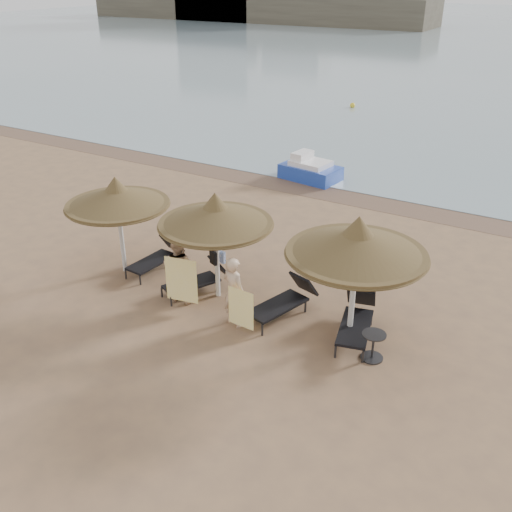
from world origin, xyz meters
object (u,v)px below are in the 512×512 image
at_px(palapa_left, 117,197).
at_px(lounger_far_right, 357,318).
at_px(lounger_near_right, 285,300).
at_px(pedal_boat, 310,170).
at_px(person_right, 234,286).
at_px(lounger_near_left, 200,279).
at_px(palapa_center, 215,215).
at_px(palapa_right, 357,243).
at_px(side_table, 373,347).
at_px(person_left, 178,264).
at_px(lounger_far_left, 158,256).

distance_m(palapa_left, lounger_far_right, 7.11).
xyz_separation_m(lounger_near_right, pedal_boat, (-3.90, 9.55, 0.00)).
bearing_deg(lounger_far_right, person_right, -170.89).
bearing_deg(palapa_left, lounger_near_left, 3.31).
bearing_deg(pedal_boat, lounger_near_left, -73.28).
xyz_separation_m(palapa_left, palapa_center, (3.07, 0.19, 0.05)).
distance_m(palapa_left, palapa_right, 6.82).
relative_size(palapa_right, person_right, 1.50).
distance_m(person_right, pedal_boat, 11.03).
distance_m(side_table, person_right, 3.47).
bearing_deg(palapa_center, lounger_far_right, 3.02).
height_order(lounger_far_right, side_table, lounger_far_right).
bearing_deg(pedal_boat, person_left, -74.83).
relative_size(person_left, pedal_boat, 0.83).
height_order(palapa_left, lounger_far_right, palapa_left).
xyz_separation_m(lounger_far_left, person_right, (3.45, -1.34, 0.67)).
bearing_deg(palapa_right, palapa_left, -179.30).
xyz_separation_m(lounger_far_right, person_left, (-4.53, -0.86, 0.64)).
bearing_deg(lounger_near_right, person_right, -112.87).
relative_size(palapa_right, side_table, 4.84).
xyz_separation_m(lounger_near_left, lounger_far_right, (4.34, 0.24, 0.04)).
bearing_deg(lounger_near_right, palapa_center, -160.52).
height_order(lounger_far_left, lounger_far_right, lounger_far_right).
xyz_separation_m(lounger_near_right, side_table, (2.52, -0.66, -0.10)).
height_order(person_left, person_right, person_left).
distance_m(lounger_far_right, person_left, 4.65).
xyz_separation_m(lounger_far_left, lounger_near_right, (4.29, -0.31, 0.03)).
bearing_deg(side_table, lounger_far_left, 171.96).
distance_m(palapa_left, person_right, 4.40).
bearing_deg(palapa_left, palapa_right, 0.70).
height_order(lounger_near_left, lounger_near_right, lounger_near_right).
distance_m(lounger_near_left, lounger_far_right, 4.34).
relative_size(lounger_near_right, lounger_far_right, 0.99).
bearing_deg(lounger_far_right, palapa_center, 169.42).
bearing_deg(lounger_near_left, palapa_center, 30.21).
xyz_separation_m(palapa_left, palapa_right, (6.81, 0.08, 0.23)).
bearing_deg(palapa_center, lounger_far_left, 169.95).
bearing_deg(lounger_far_right, lounger_near_left, 169.62).
distance_m(palapa_left, palapa_center, 3.08).
bearing_deg(lounger_far_left, palapa_right, -0.55).
relative_size(palapa_left, side_table, 4.40).
relative_size(palapa_right, person_left, 1.50).
bearing_deg(lounger_far_left, lounger_far_right, 2.34).
bearing_deg(lounger_near_left, person_left, -81.87).
bearing_deg(pedal_boat, side_table, -49.37).
bearing_deg(lounger_near_left, side_table, 19.94).
xyz_separation_m(lounger_near_right, lounger_far_right, (1.85, 0.09, 0.00)).
height_order(lounger_near_right, side_table, lounger_near_right).
relative_size(lounger_far_right, pedal_boat, 0.84).
distance_m(palapa_right, pedal_boat, 11.49).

